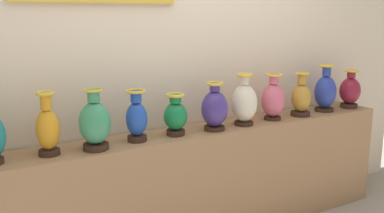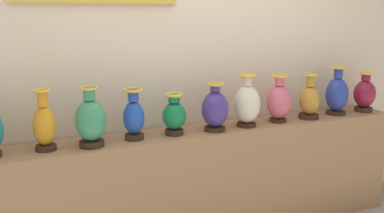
{
  "view_description": "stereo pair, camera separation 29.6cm",
  "coord_description": "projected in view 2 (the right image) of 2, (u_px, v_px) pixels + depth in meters",
  "views": [
    {
      "loc": [
        -1.47,
        -2.5,
        1.63
      ],
      "look_at": [
        0.0,
        0.0,
        1.0
      ],
      "focal_mm": 40.21,
      "sensor_mm": 36.0,
      "label": 1
    },
    {
      "loc": [
        -1.21,
        -2.63,
        1.63
      ],
      "look_at": [
        0.0,
        0.0,
        1.0
      ],
      "focal_mm": 40.21,
      "sensor_mm": 36.0,
      "label": 2
    }
  ],
  "objects": [
    {
      "name": "display_shelf",
      "position": [
        192.0,
        186.0,
        3.09
      ],
      "size": [
        3.42,
        0.36,
        0.83
      ],
      "primitive_type": "cube",
      "color": "#99704C",
      "rests_on": "ground_plane"
    },
    {
      "name": "vase_amber",
      "position": [
        44.0,
        125.0,
        2.55
      ],
      "size": [
        0.13,
        0.13,
        0.37
      ],
      "color": "#382319",
      "rests_on": "display_shelf"
    },
    {
      "name": "back_wall",
      "position": [
        177.0,
        43.0,
        3.08
      ],
      "size": [
        4.85,
        0.14,
        2.82
      ],
      "color": "beige",
      "rests_on": "ground_plane"
    },
    {
      "name": "vase_burgundy",
      "position": [
        365.0,
        94.0,
        3.57
      ],
      "size": [
        0.18,
        0.18,
        0.33
      ],
      "color": "#382319",
      "rests_on": "display_shelf"
    },
    {
      "name": "vase_cobalt",
      "position": [
        337.0,
        94.0,
        3.46
      ],
      "size": [
        0.18,
        0.18,
        0.39
      ],
      "color": "#382319",
      "rests_on": "display_shelf"
    },
    {
      "name": "vase_jade",
      "position": [
        91.0,
        121.0,
        2.62
      ],
      "size": [
        0.19,
        0.19,
        0.37
      ],
      "color": "#382319",
      "rests_on": "display_shelf"
    },
    {
      "name": "vase_ochre",
      "position": [
        309.0,
        100.0,
        3.33
      ],
      "size": [
        0.15,
        0.15,
        0.35
      ],
      "color": "#382319",
      "rests_on": "display_shelf"
    },
    {
      "name": "vase_emerald",
      "position": [
        174.0,
        115.0,
        2.89
      ],
      "size": [
        0.16,
        0.16,
        0.29
      ],
      "color": "#382319",
      "rests_on": "display_shelf"
    },
    {
      "name": "vase_indigo",
      "position": [
        215.0,
        109.0,
        2.98
      ],
      "size": [
        0.19,
        0.19,
        0.34
      ],
      "color": "#382319",
      "rests_on": "display_shelf"
    },
    {
      "name": "vase_sapphire",
      "position": [
        134.0,
        117.0,
        2.77
      ],
      "size": [
        0.14,
        0.14,
        0.34
      ],
      "color": "#382319",
      "rests_on": "display_shelf"
    },
    {
      "name": "vase_ivory",
      "position": [
        247.0,
        104.0,
        3.09
      ],
      "size": [
        0.19,
        0.19,
        0.38
      ],
      "color": "#382319",
      "rests_on": "display_shelf"
    },
    {
      "name": "vase_rose",
      "position": [
        279.0,
        101.0,
        3.23
      ],
      "size": [
        0.18,
        0.18,
        0.36
      ],
      "color": "#382319",
      "rests_on": "display_shelf"
    }
  ]
}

